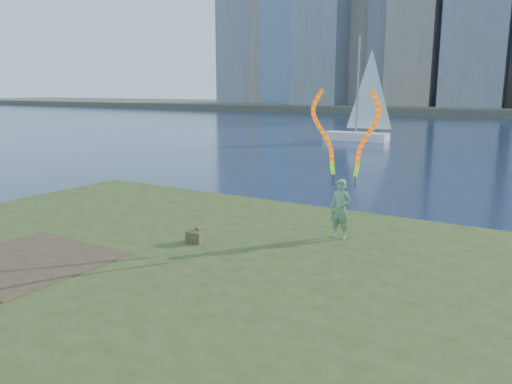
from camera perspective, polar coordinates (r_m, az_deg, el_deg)
The scene contains 6 objects.
ground at distance 12.36m, azimuth -6.02°, elevation -8.89°, with size 320.00×320.00×0.00m, color #1A2742.
grassy_knoll at distance 10.64m, azimuth -13.70°, elevation -10.69°, with size 20.00×18.00×0.80m.
dirt_patch at distance 11.58m, azimuth -24.83°, elevation -7.13°, with size 3.20×3.00×0.02m, color #47331E.
woman_with_ribbons at distance 11.95m, azimuth 9.84°, elevation 1.52°, with size 1.97×0.37×3.85m.
canvas_bag at distance 11.81m, azimuth -6.98°, elevation -5.04°, with size 0.41×0.46×0.36m.
sailboat at distance 43.43m, azimuth 11.78°, elevation 7.71°, with size 5.73×1.81×8.67m.
Camera 1 is at (7.09, -9.15, 4.33)m, focal length 35.00 mm.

